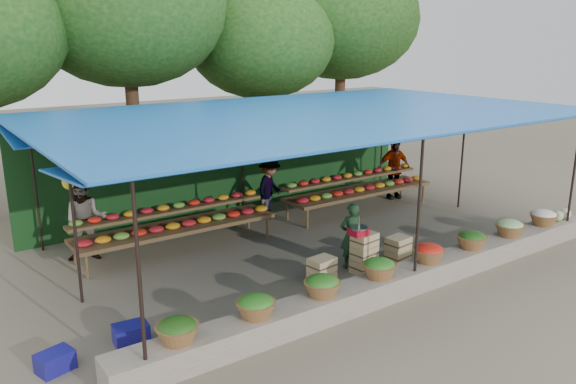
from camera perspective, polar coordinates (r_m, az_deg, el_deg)
ground at (r=12.05m, az=2.43°, el=-5.30°), size 60.00×60.00×0.00m
stone_curb at (r=10.09m, az=12.06°, el=-8.61°), size 10.60×0.55×0.40m
stall_canopy at (r=11.44m, az=2.39°, el=7.46°), size 10.80×6.60×2.82m
produce_baskets at (r=9.88m, az=11.77°, el=-6.83°), size 8.98×0.58×0.34m
netting_backdrop at (r=14.23m, az=-5.23°, el=3.10°), size 10.60×0.06×2.50m
tree_row at (r=16.76m, az=-9.19°, el=16.68°), size 16.51×5.50×7.12m
fruit_table_left at (r=11.76m, az=-11.33°, el=-2.98°), size 4.21×0.95×0.93m
fruit_table_right at (r=14.39m, az=7.15°, el=0.55°), size 4.21×0.95×0.93m
crate_counter at (r=10.61m, az=7.61°, el=-6.55°), size 2.39×0.40×0.77m
weighing_scale at (r=10.34m, az=7.18°, el=-3.91°), size 0.33×0.33×0.36m
vendor_seated at (r=10.71m, az=6.47°, el=-4.43°), size 0.54×0.44×1.28m
customer_left at (r=11.62m, az=-19.84°, el=-2.70°), size 0.98×0.88×1.65m
customer_mid at (r=13.60m, az=-1.87°, el=0.41°), size 1.11×0.98×1.49m
customer_right at (r=15.56m, az=10.69°, el=2.38°), size 1.05×0.65×1.67m
blue_crate_front at (r=8.29m, az=-22.59°, el=-15.61°), size 0.52×0.43×0.27m
blue_crate_back at (r=8.59m, az=-15.65°, el=-13.71°), size 0.51×0.39×0.29m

